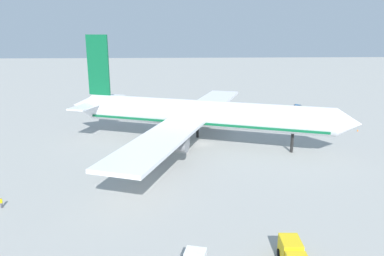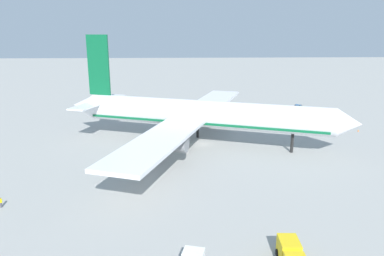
% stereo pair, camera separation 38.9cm
% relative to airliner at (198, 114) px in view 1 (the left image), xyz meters
% --- Properties ---
extents(ground_plane, '(600.00, 600.00, 0.00)m').
position_rel_airliner_xyz_m(ground_plane, '(1.28, -0.42, -7.52)').
color(ground_plane, '#9E9E99').
extents(airliner, '(69.61, 76.40, 26.19)m').
position_rel_airliner_xyz_m(airliner, '(0.00, 0.00, 0.00)').
color(airliner, white).
rests_on(airliner, ground).
extents(service_truck_2, '(2.92, 5.30, 2.65)m').
position_rel_airliner_xyz_m(service_truck_2, '(8.04, -48.64, -6.04)').
color(service_truck_2, yellow).
rests_on(service_truck_2, ground).
extents(baggage_cart_0, '(2.92, 2.36, 1.29)m').
position_rel_airliner_xyz_m(baggage_cart_0, '(-1.92, 50.65, -6.81)').
color(baggage_cart_0, '#595B60').
rests_on(baggage_cart_0, ground).
extents(baggage_cart_1, '(2.64, 2.50, 0.40)m').
position_rel_airliner_xyz_m(baggage_cart_1, '(40.32, 45.55, -7.26)').
color(baggage_cart_1, '#26598C').
rests_on(baggage_cart_1, ground).
extents(baggage_cart_2, '(3.41, 2.62, 1.16)m').
position_rel_airliner_xyz_m(baggage_cart_2, '(44.77, 36.25, -6.87)').
color(baggage_cart_2, '#595B60').
rests_on(baggage_cart_2, ground).
extents(ground_worker_2, '(0.55, 0.55, 1.69)m').
position_rel_airliner_xyz_m(ground_worker_2, '(-33.24, -32.29, -6.67)').
color(ground_worker_2, '#3F3F47').
rests_on(ground_worker_2, ground).
extents(traffic_cone_0, '(0.36, 0.36, 0.55)m').
position_rel_airliner_xyz_m(traffic_cone_0, '(-22.11, 41.03, -7.25)').
color(traffic_cone_0, orange).
rests_on(traffic_cone_0, ground).
extents(traffic_cone_3, '(0.36, 0.36, 0.55)m').
position_rel_airliner_xyz_m(traffic_cone_3, '(45.23, 9.25, -7.25)').
color(traffic_cone_3, orange).
rests_on(traffic_cone_3, ground).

